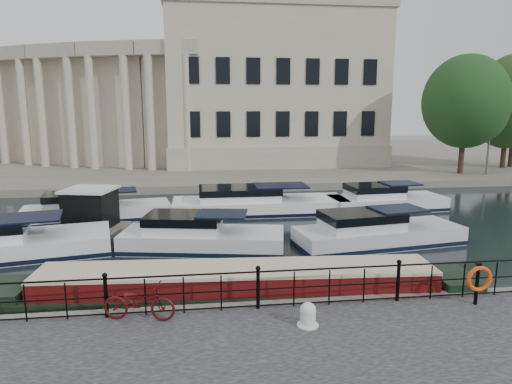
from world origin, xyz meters
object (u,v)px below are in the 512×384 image
(mooring_bollard, at_px, (308,315))
(bicycle, at_px, (139,302))
(harbour_hut, at_px, (91,211))
(narrowboat, at_px, (238,293))
(life_ring_post, at_px, (479,279))

(mooring_bollard, bearing_deg, bicycle, 168.25)
(mooring_bollard, distance_m, harbour_hut, 14.54)
(bicycle, bearing_deg, harbour_hut, 29.55)
(bicycle, bearing_deg, narrowboat, -44.23)
(life_ring_post, distance_m, narrowboat, 6.89)
(life_ring_post, height_order, harbour_hut, harbour_hut)
(harbour_hut, bearing_deg, mooring_bollard, -44.02)
(life_ring_post, relative_size, narrowboat, 0.08)
(bicycle, xyz_separation_m, narrowboat, (2.71, 1.83, -0.68))
(bicycle, distance_m, life_ring_post, 9.20)
(bicycle, height_order, life_ring_post, life_ring_post)
(bicycle, xyz_separation_m, life_ring_post, (9.19, -0.30, 0.26))
(bicycle, relative_size, mooring_bollard, 3.05)
(narrowboat, bearing_deg, harbour_hut, 127.46)
(bicycle, distance_m, harbour_hut, 11.91)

